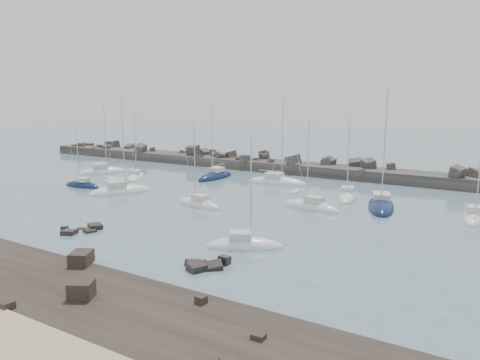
{
  "coord_description": "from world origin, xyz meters",
  "views": [
    {
      "loc": [
        35.88,
        -40.99,
        13.96
      ],
      "look_at": [
        3.0,
        12.0,
        2.85
      ],
      "focal_mm": 35.0,
      "sensor_mm": 36.0,
      "label": 1
    }
  ],
  "objects_px": {
    "sailboat_4": "(277,183)",
    "sailboat_8": "(381,207)",
    "sailboat_1": "(136,177)",
    "sailboat_5": "(199,205)",
    "sailboat_9": "(311,208)",
    "sailboat_6": "(347,198)",
    "sailboat_13": "(103,172)",
    "sailboat_2": "(82,186)",
    "sailboat_10": "(475,218)",
    "sailboat_7": "(244,246)",
    "sailboat_14": "(215,177)",
    "sailboat_3": "(120,192)"
  },
  "relations": [
    {
      "from": "sailboat_8",
      "to": "sailboat_10",
      "type": "distance_m",
      "value": 10.79
    },
    {
      "from": "sailboat_13",
      "to": "sailboat_14",
      "type": "distance_m",
      "value": 21.85
    },
    {
      "from": "sailboat_4",
      "to": "sailboat_8",
      "type": "xyz_separation_m",
      "value": [
        19.12,
        -8.12,
        0.01
      ]
    },
    {
      "from": "sailboat_1",
      "to": "sailboat_5",
      "type": "height_order",
      "value": "sailboat_1"
    },
    {
      "from": "sailboat_1",
      "to": "sailboat_10",
      "type": "distance_m",
      "value": 53.28
    },
    {
      "from": "sailboat_8",
      "to": "sailboat_10",
      "type": "height_order",
      "value": "sailboat_8"
    },
    {
      "from": "sailboat_8",
      "to": "sailboat_10",
      "type": "bearing_deg",
      "value": 0.06
    },
    {
      "from": "sailboat_8",
      "to": "sailboat_9",
      "type": "bearing_deg",
      "value": -145.84
    },
    {
      "from": "sailboat_6",
      "to": "sailboat_13",
      "type": "height_order",
      "value": "sailboat_13"
    },
    {
      "from": "sailboat_8",
      "to": "sailboat_13",
      "type": "bearing_deg",
      "value": 179.42
    },
    {
      "from": "sailboat_5",
      "to": "sailboat_14",
      "type": "relative_size",
      "value": 0.79
    },
    {
      "from": "sailboat_4",
      "to": "sailboat_10",
      "type": "bearing_deg",
      "value": -15.17
    },
    {
      "from": "sailboat_10",
      "to": "sailboat_6",
      "type": "bearing_deg",
      "value": 169.2
    },
    {
      "from": "sailboat_7",
      "to": "sailboat_2",
      "type": "bearing_deg",
      "value": 161.81
    },
    {
      "from": "sailboat_8",
      "to": "sailboat_10",
      "type": "relative_size",
      "value": 1.29
    },
    {
      "from": "sailboat_2",
      "to": "sailboat_8",
      "type": "distance_m",
      "value": 45.15
    },
    {
      "from": "sailboat_1",
      "to": "sailboat_4",
      "type": "xyz_separation_m",
      "value": [
        23.37,
        8.32,
        0.01
      ]
    },
    {
      "from": "sailboat_1",
      "to": "sailboat_2",
      "type": "relative_size",
      "value": 1.2
    },
    {
      "from": "sailboat_6",
      "to": "sailboat_7",
      "type": "height_order",
      "value": "sailboat_6"
    },
    {
      "from": "sailboat_6",
      "to": "sailboat_13",
      "type": "xyz_separation_m",
      "value": [
        -45.94,
        -2.6,
        0.01
      ]
    },
    {
      "from": "sailboat_2",
      "to": "sailboat_10",
      "type": "xyz_separation_m",
      "value": [
        54.7,
        10.51,
        0.01
      ]
    },
    {
      "from": "sailboat_5",
      "to": "sailboat_9",
      "type": "relative_size",
      "value": 0.92
    },
    {
      "from": "sailboat_1",
      "to": "sailboat_14",
      "type": "xyz_separation_m",
      "value": [
        11.88,
        7.28,
        0.03
      ]
    },
    {
      "from": "sailboat_2",
      "to": "sailboat_13",
      "type": "relative_size",
      "value": 0.75
    },
    {
      "from": "sailboat_8",
      "to": "sailboat_6",
      "type": "bearing_deg",
      "value": 150.44
    },
    {
      "from": "sailboat_7",
      "to": "sailboat_10",
      "type": "distance_m",
      "value": 28.62
    },
    {
      "from": "sailboat_7",
      "to": "sailboat_13",
      "type": "height_order",
      "value": "sailboat_13"
    },
    {
      "from": "sailboat_2",
      "to": "sailboat_4",
      "type": "relative_size",
      "value": 0.69
    },
    {
      "from": "sailboat_2",
      "to": "sailboat_9",
      "type": "bearing_deg",
      "value": 8.52
    },
    {
      "from": "sailboat_1",
      "to": "sailboat_7",
      "type": "distance_m",
      "value": 42.46
    },
    {
      "from": "sailboat_14",
      "to": "sailboat_1",
      "type": "bearing_deg",
      "value": -148.51
    },
    {
      "from": "sailboat_1",
      "to": "sailboat_5",
      "type": "relative_size",
      "value": 1.11
    },
    {
      "from": "sailboat_5",
      "to": "sailboat_8",
      "type": "relative_size",
      "value": 0.72
    },
    {
      "from": "sailboat_7",
      "to": "sailboat_14",
      "type": "xyz_separation_m",
      "value": [
        -24.08,
        29.86,
        0.02
      ]
    },
    {
      "from": "sailboat_10",
      "to": "sailboat_14",
      "type": "relative_size",
      "value": 0.86
    },
    {
      "from": "sailboat_10",
      "to": "sailboat_7",
      "type": "bearing_deg",
      "value": -127.23
    },
    {
      "from": "sailboat_8",
      "to": "sailboat_14",
      "type": "distance_m",
      "value": 31.41
    },
    {
      "from": "sailboat_7",
      "to": "sailboat_3",
      "type": "bearing_deg",
      "value": 157.41
    },
    {
      "from": "sailboat_4",
      "to": "sailboat_6",
      "type": "relative_size",
      "value": 1.26
    },
    {
      "from": "sailboat_4",
      "to": "sailboat_2",
      "type": "bearing_deg",
      "value": -143.1
    },
    {
      "from": "sailboat_3",
      "to": "sailboat_2",
      "type": "bearing_deg",
      "value": 177.69
    },
    {
      "from": "sailboat_14",
      "to": "sailboat_10",
      "type": "bearing_deg",
      "value": -9.7
    },
    {
      "from": "sailboat_1",
      "to": "sailboat_8",
      "type": "height_order",
      "value": "sailboat_8"
    },
    {
      "from": "sailboat_3",
      "to": "sailboat_13",
      "type": "bearing_deg",
      "value": 145.02
    },
    {
      "from": "sailboat_1",
      "to": "sailboat_9",
      "type": "height_order",
      "value": "sailboat_1"
    },
    {
      "from": "sailboat_13",
      "to": "sailboat_14",
      "type": "relative_size",
      "value": 0.98
    },
    {
      "from": "sailboat_10",
      "to": "sailboat_14",
      "type": "distance_m",
      "value": 42.0
    },
    {
      "from": "sailboat_3",
      "to": "sailboat_7",
      "type": "relative_size",
      "value": 1.28
    },
    {
      "from": "sailboat_5",
      "to": "sailboat_9",
      "type": "xyz_separation_m",
      "value": [
        13.14,
        6.18,
        0.01
      ]
    },
    {
      "from": "sailboat_1",
      "to": "sailboat_4",
      "type": "relative_size",
      "value": 0.82
    }
  ]
}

